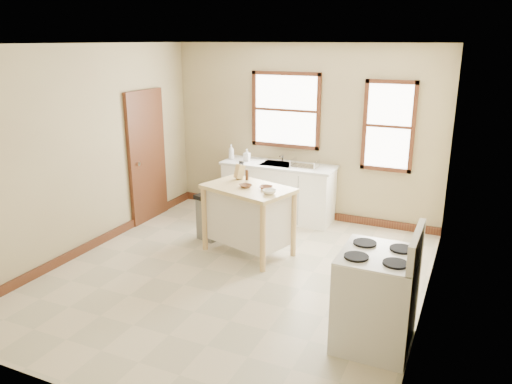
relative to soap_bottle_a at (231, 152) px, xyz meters
The scene contains 23 objects.
floor 2.68m from the soap_bottle_a, 62.26° to the right, with size 5.00×5.00×0.00m, color #B7AE91.
ceiling 3.03m from the soap_bottle_a, 62.26° to the right, with size 5.00×5.00×0.00m, color white.
wall_back 1.24m from the soap_bottle_a, 15.25° to the left, with size 4.50×0.04×2.80m, color tan.
wall_left 2.47m from the soap_bottle_a, 116.71° to the right, with size 0.04×5.00×2.80m, color tan.
wall_right 4.06m from the soap_bottle_a, 32.74° to the right, with size 0.04×5.00×2.80m, color tan.
window_main 1.14m from the soap_bottle_a, 19.05° to the left, with size 1.17×0.06×1.22m, color #411C11, non-canonical shape.
window_side 2.58m from the soap_bottle_a, ahead, with size 0.77×0.06×1.37m, color #411C11, non-canonical shape.
door_left 1.38m from the soap_bottle_a, 140.10° to the right, with size 0.06×0.90×2.10m, color #411C11.
baseboard_back 1.54m from the soap_bottle_a, 13.85° to the left, with size 4.50×0.04×0.12m, color #411C11.
baseboard_left 2.63m from the soap_bottle_a, 116.08° to the right, with size 0.04×5.00×0.12m, color #411C11.
sink_counter 1.03m from the soap_bottle_a, ahead, with size 1.86×0.62×0.92m, color white, non-canonical shape.
faucet 0.87m from the soap_bottle_a, 12.83° to the left, with size 0.03×0.03×0.22m, color silver.
soap_bottle_a is the anchor object (origin of this frame).
soap_bottle_b 0.30m from the soap_bottle_a, ahead, with size 0.09×0.09×0.20m, color #B2B2B2.
dish_rack 1.31m from the soap_bottle_a, ahead, with size 0.41×0.31×0.10m, color silver, non-canonical shape.
kitchen_island 1.87m from the soap_bottle_a, 55.59° to the right, with size 1.17×0.74×0.95m, color #D5BB7D, non-canonical shape.
knife_block 1.38m from the soap_bottle_a, 58.05° to the right, with size 0.10×0.10×0.20m, color tan, non-canonical shape.
pepper_grinder 1.45m from the soap_bottle_a, 54.16° to the right, with size 0.04×0.04×0.15m, color #422511.
bowl_a 1.82m from the soap_bottle_a, 56.85° to the right, with size 0.17×0.17×0.04m, color brown.
bowl_b 1.96m from the soap_bottle_a, 49.40° to the right, with size 0.17×0.17×0.04m, color brown.
bowl_c 2.16m from the soap_bottle_a, 49.88° to the right, with size 0.17×0.17×0.05m, color white.
trash_bin 1.47m from the soap_bottle_a, 77.68° to the right, with size 0.35×0.30×0.68m, color #5E5E5C, non-canonical shape.
gas_stove 4.24m from the soap_bottle_a, 43.88° to the right, with size 0.76×0.77×1.21m, color silver, non-canonical shape.
Camera 1 is at (2.60, -5.08, 2.85)m, focal length 35.00 mm.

